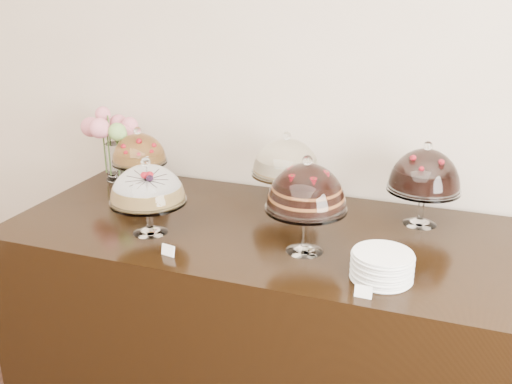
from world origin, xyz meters
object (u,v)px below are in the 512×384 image
(display_counter, at_px, (260,315))
(flower_vase, at_px, (112,137))
(cake_stand_fruit_tart, at_px, (139,151))
(cake_stand_choco_layer, at_px, (306,191))
(cake_stand_dark_choco, at_px, (425,174))
(cake_stand_cheesecake, at_px, (286,160))
(cake_stand_sugar_sponge, at_px, (147,187))
(plate_stack, at_px, (382,266))

(display_counter, relative_size, flower_vase, 5.71)
(flower_vase, bearing_deg, cake_stand_fruit_tart, -17.66)
(cake_stand_choco_layer, relative_size, cake_stand_dark_choco, 1.05)
(cake_stand_dark_choco, bearing_deg, display_counter, -157.20)
(cake_stand_choco_layer, xyz_separation_m, cake_stand_cheesecake, (-0.22, 0.45, -0.03))
(display_counter, height_order, cake_stand_fruit_tart, cake_stand_fruit_tart)
(display_counter, distance_m, cake_stand_dark_choco, 0.99)
(cake_stand_sugar_sponge, bearing_deg, cake_stand_dark_choco, 24.41)
(plate_stack, bearing_deg, display_counter, 152.82)
(cake_stand_sugar_sponge, xyz_separation_m, plate_stack, (0.99, -0.08, -0.15))
(cake_stand_choco_layer, distance_m, cake_stand_dark_choco, 0.60)
(cake_stand_cheesecake, relative_size, cake_stand_dark_choco, 0.96)
(cake_stand_sugar_sponge, relative_size, flower_vase, 0.87)
(cake_stand_cheesecake, height_order, flower_vase, flower_vase)
(flower_vase, bearing_deg, cake_stand_sugar_sponge, -45.91)
(cake_stand_cheesecake, distance_m, cake_stand_fruit_tart, 0.78)
(display_counter, distance_m, plate_stack, 0.81)
(cake_stand_cheesecake, xyz_separation_m, cake_stand_dark_choco, (0.63, -0.01, 0.01))
(cake_stand_choco_layer, xyz_separation_m, cake_stand_fruit_tart, (-1.00, 0.43, -0.06))
(plate_stack, bearing_deg, cake_stand_dark_choco, 81.37)
(cake_stand_choco_layer, height_order, flower_vase, cake_stand_choco_layer)
(display_counter, bearing_deg, cake_stand_sugar_sponge, -153.18)
(cake_stand_sugar_sponge, bearing_deg, cake_stand_choco_layer, 4.37)
(flower_vase, distance_m, plate_stack, 1.65)
(cake_stand_choco_layer, distance_m, cake_stand_fruit_tart, 1.09)
(display_counter, height_order, plate_stack, plate_stack)
(cake_stand_choco_layer, bearing_deg, cake_stand_cheesecake, 115.99)
(cake_stand_dark_choco, bearing_deg, flower_vase, 178.15)
(cake_stand_cheesecake, height_order, cake_stand_dark_choco, cake_stand_dark_choco)
(cake_stand_dark_choco, bearing_deg, cake_stand_choco_layer, -132.95)
(plate_stack, bearing_deg, cake_stand_cheesecake, 133.01)
(cake_stand_cheesecake, bearing_deg, cake_stand_sugar_sponge, -131.87)
(cake_stand_cheesecake, bearing_deg, cake_stand_choco_layer, -64.01)
(cake_stand_choco_layer, relative_size, flower_vase, 1.03)
(display_counter, height_order, cake_stand_cheesecake, cake_stand_cheesecake)
(cake_stand_fruit_tart, xyz_separation_m, flower_vase, (-0.20, 0.06, 0.04))
(cake_stand_choco_layer, distance_m, cake_stand_cheesecake, 0.50)
(cake_stand_sugar_sponge, height_order, cake_stand_choco_layer, cake_stand_choco_layer)
(cake_stand_fruit_tart, bearing_deg, display_counter, -19.42)
(cake_stand_sugar_sponge, distance_m, cake_stand_fruit_tart, 0.58)
(cake_stand_choco_layer, height_order, plate_stack, cake_stand_choco_layer)
(display_counter, relative_size, cake_stand_sugar_sponge, 6.57)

